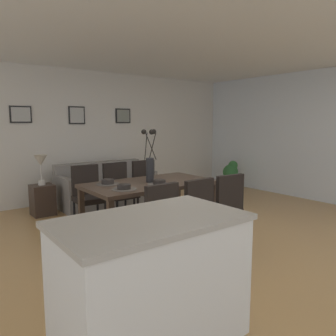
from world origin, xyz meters
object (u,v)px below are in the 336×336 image
dining_chair_near_left (156,219)px  bowl_near_left (124,186)px  bowl_near_right (108,181)px  bowl_far_left (159,182)px  potted_plant (231,173)px  sofa (106,190)px  framed_picture_right (123,116)px  dining_chair_mid_left (224,205)px  table_lamp (41,163)px  dining_chair_far_left (193,212)px  side_table (43,200)px  dining_chair_near_right (88,192)px  framed_picture_center (77,115)px  dining_table (150,187)px  centerpiece_vase (150,162)px  dining_chair_far_right (119,188)px  framed_picture_left (21,114)px  dining_chair_mid_right (147,185)px

dining_chair_near_left → bowl_near_left: size_ratio=5.41×
bowl_near_right → bowl_far_left: same height
bowl_near_left → potted_plant: size_ratio=0.25×
sofa → framed_picture_right: size_ratio=5.06×
framed_picture_right → potted_plant: 2.86m
dining_chair_mid_left → table_lamp: bearing=117.8°
dining_chair_mid_left → dining_chair_far_left: bearing=-179.9°
side_table → table_lamp: table_lamp is taller
potted_plant → dining_chair_near_right: bearing=-171.1°
dining_chair_near_right → table_lamp: bearing=111.9°
dining_chair_near_left → bowl_near_right: (-0.02, 1.10, 0.27)m
framed_picture_center → potted_plant: size_ratio=0.52×
dining_table → table_lamp: bearing=116.2°
dining_chair_mid_left → bowl_far_left: bearing=128.5°
centerpiece_vase → dining_chair_near_right: bearing=120.6°
dining_chair_far_right → framed_picture_left: framed_picture_left is taller
dining_table → dining_chair_near_right: (-0.53, 0.90, -0.15)m
dining_chair_mid_right → side_table: 1.79m
bowl_far_left → framed_picture_right: framed_picture_right is taller
sofa → framed_picture_center: 1.59m
table_lamp → framed_picture_left: 1.07m
centerpiece_vase → bowl_near_left: 0.63m
table_lamp → potted_plant: 4.31m
bowl_far_left → potted_plant: 3.77m
framed_picture_left → framed_picture_right: (2.08, 0.00, -0.00)m
dining_table → framed_picture_right: size_ratio=5.14×
dining_chair_near_left → potted_plant: 4.54m
sofa → side_table: sofa is taller
dining_table → centerpiece_vase: (0.00, 0.00, 0.36)m
dining_chair_near_right → bowl_near_right: dining_chair_near_right is taller
dining_chair_near_right → bowl_near_left: dining_chair_near_right is taller
dining_chair_near_right → side_table: size_ratio=1.77×
bowl_near_left → side_table: size_ratio=0.33×
dining_chair_far_left → dining_chair_far_right: bearing=90.6°
bowl_near_right → framed_picture_left: framed_picture_left is taller
sofa → framed_picture_right: framed_picture_right is taller
bowl_near_right → framed_picture_center: size_ratio=0.49×
bowl_near_right → framed_picture_right: size_ratio=0.49×
dining_chair_mid_left → framed_picture_right: framed_picture_right is taller
centerpiece_vase → dining_table: bearing=-124.7°
dining_chair_near_right → centerpiece_vase: bearing=-59.4°
bowl_near_left → bowl_far_left: size_ratio=1.00×
dining_chair_mid_right → centerpiece_vase: size_ratio=1.25×
dining_chair_near_right → dining_chair_mid_right: size_ratio=1.00×
bowl_far_left → framed_picture_center: bearing=90.0°
framed_picture_right → potted_plant: framed_picture_right is taller
dining_chair_far_left → table_lamp: 2.96m
dining_chair_near_left → centerpiece_vase: centerpiece_vase is taller
bowl_near_right → framed_picture_right: framed_picture_right is taller
dining_chair_far_left → dining_chair_mid_left: same height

